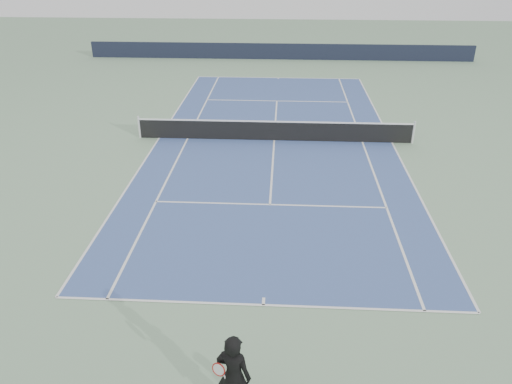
{
  "coord_description": "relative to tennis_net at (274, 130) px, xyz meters",
  "views": [
    {
      "loc": [
        0.38,
        -22.05,
        8.46
      ],
      "look_at": [
        -0.43,
        -7.58,
        1.1
      ],
      "focal_mm": 35.0,
      "sensor_mm": 36.0,
      "label": 1
    }
  ],
  "objects": [
    {
      "name": "ground",
      "position": [
        0.0,
        0.0,
        -0.5
      ],
      "size": [
        80.0,
        80.0,
        0.0
      ],
      "primitive_type": "plane",
      "color": "gray"
    },
    {
      "name": "court_surface",
      "position": [
        0.0,
        0.0,
        -0.5
      ],
      "size": [
        10.97,
        23.77,
        0.01
      ],
      "primitive_type": "cube",
      "color": "#3C548E",
      "rests_on": "ground"
    },
    {
      "name": "tennis_net",
      "position": [
        0.0,
        0.0,
        0.0
      ],
      "size": [
        12.9,
        0.1,
        1.07
      ],
      "color": "silver",
      "rests_on": "ground"
    },
    {
      "name": "windscreen_far",
      "position": [
        0.0,
        17.88,
        0.1
      ],
      "size": [
        30.0,
        0.25,
        1.2
      ],
      "primitive_type": "cube",
      "color": "black",
      "rests_on": "ground"
    },
    {
      "name": "tennis_player",
      "position": [
        -0.43,
        -15.15,
        0.47
      ],
      "size": [
        0.88,
        0.72,
        1.96
      ],
      "color": "black",
      "rests_on": "ground"
    }
  ]
}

